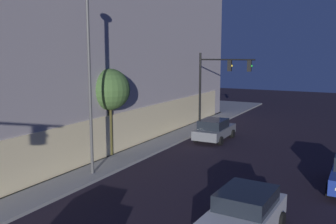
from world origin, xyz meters
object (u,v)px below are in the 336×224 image
Objects in this scene: street_lamp_sidewalk at (89,64)px; sidewalk_tree at (109,90)px; modern_building at (22,32)px; traffic_light_far_corner at (220,76)px; car_grey at (214,129)px; car_silver at (244,214)px.

street_lamp_sidewalk is 1.73× the size of sidewalk_tree.
sidewalk_tree is (3.44, 1.38, -1.66)m from street_lamp_sidewalk.
modern_building is at bearing 62.67° from street_lamp_sidewalk.
street_lamp_sidewalk reaches higher than traffic_light_far_corner.
modern_building is at bearing 122.63° from traffic_light_far_corner.
car_grey is (-3.82, -1.06, -3.77)m from traffic_light_far_corner.
car_silver is 1.01× the size of car_grey.
traffic_light_far_corner is 14.80m from street_lamp_sidewalk.
sidewalk_tree is 1.21× the size of car_grey.
street_lamp_sidewalk is at bearing 166.15° from car_grey.
sidewalk_tree is at bearing -104.27° from modern_building.
modern_building is 11.42m from sidewalk_tree.
sidewalk_tree is 12.49m from car_silver.
traffic_light_far_corner is at bearing -6.27° from street_lamp_sidewalk.
sidewalk_tree is at bearing 151.25° from car_grey.
modern_building reaches higher than car_grey.
street_lamp_sidewalk is at bearing -158.09° from sidewalk_tree.
street_lamp_sidewalk is at bearing -117.33° from modern_building.
car_silver is at bearing -120.49° from sidewalk_tree.
sidewalk_tree is (-2.64, -10.39, -3.93)m from modern_building.
sidewalk_tree reaches higher than car_grey.
modern_building reaches higher than car_silver.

